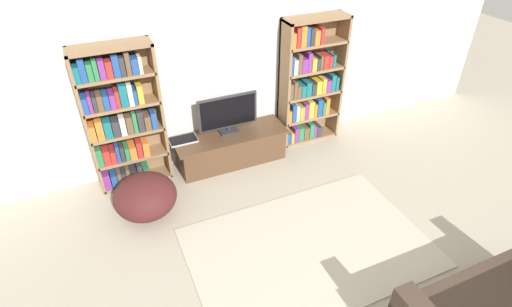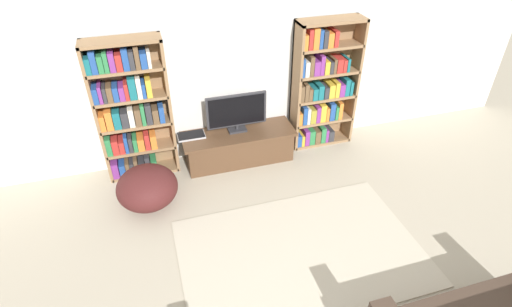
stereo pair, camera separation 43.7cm
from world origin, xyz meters
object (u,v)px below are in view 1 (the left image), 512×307
at_px(bookshelf_left, 121,119).
at_px(laptop, 183,140).
at_px(beanbag_ottoman, 145,196).
at_px(bookshelf_right, 308,84).
at_px(television, 228,113).
at_px(tv_stand, 231,148).

relative_size(bookshelf_left, laptop, 5.01).
bearing_deg(beanbag_ottoman, laptop, 45.55).
xyz_separation_m(bookshelf_right, beanbag_ottoman, (-2.45, -0.69, -0.62)).
height_order(bookshelf_right, beanbag_ottoman, bookshelf_right).
height_order(television, beanbag_ottoman, television).
bearing_deg(bookshelf_right, bookshelf_left, -179.99).
height_order(bookshelf_left, beanbag_ottoman, bookshelf_left).
bearing_deg(beanbag_ottoman, bookshelf_left, 93.50).
bearing_deg(beanbag_ottoman, bookshelf_right, 15.76).
xyz_separation_m(television, beanbag_ottoman, (-1.24, -0.62, -0.47)).
bearing_deg(beanbag_ottoman, television, 26.41).
xyz_separation_m(bookshelf_left, beanbag_ottoman, (0.04, -0.69, -0.65)).
distance_m(bookshelf_right, laptop, 1.86).
relative_size(laptop, beanbag_ottoman, 0.50).
distance_m(television, laptop, 0.66).
relative_size(bookshelf_left, bookshelf_right, 1.00).
height_order(laptop, beanbag_ottoman, beanbag_ottoman).
bearing_deg(bookshelf_left, bookshelf_right, 0.01).
height_order(tv_stand, beanbag_ottoman, beanbag_ottoman).
bearing_deg(bookshelf_left, tv_stand, -5.88).
relative_size(bookshelf_right, laptop, 5.01).
height_order(bookshelf_left, bookshelf_right, same).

